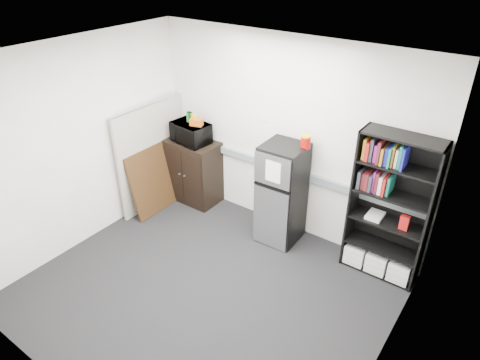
{
  "coord_description": "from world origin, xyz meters",
  "views": [
    {
      "loc": [
        2.54,
        -2.81,
        3.68
      ],
      "look_at": [
        -0.14,
        0.9,
        1.06
      ],
      "focal_mm": 32.0,
      "sensor_mm": 36.0,
      "label": 1
    }
  ],
  "objects_px": {
    "cubicle_partition": "(152,155)",
    "cabinet": "(194,171)",
    "bookshelf": "(390,210)",
    "microwave": "(191,133)",
    "refrigerator": "(282,194)"
  },
  "relations": [
    {
      "from": "cubicle_partition",
      "to": "cabinet",
      "type": "relative_size",
      "value": 1.62
    },
    {
      "from": "cubicle_partition",
      "to": "microwave",
      "type": "bearing_deg",
      "value": 42.94
    },
    {
      "from": "cubicle_partition",
      "to": "cabinet",
      "type": "distance_m",
      "value": 0.68
    },
    {
      "from": "cubicle_partition",
      "to": "microwave",
      "type": "height_order",
      "value": "cubicle_partition"
    },
    {
      "from": "cabinet",
      "to": "microwave",
      "type": "bearing_deg",
      "value": -90.0
    },
    {
      "from": "bookshelf",
      "to": "cabinet",
      "type": "distance_m",
      "value": 3.02
    },
    {
      "from": "cabinet",
      "to": "microwave",
      "type": "height_order",
      "value": "microwave"
    },
    {
      "from": "bookshelf",
      "to": "cabinet",
      "type": "xyz_separation_m",
      "value": [
        -2.99,
        -0.06,
        -0.41
      ]
    },
    {
      "from": "bookshelf",
      "to": "cabinet",
      "type": "height_order",
      "value": "bookshelf"
    },
    {
      "from": "microwave",
      "to": "refrigerator",
      "type": "distance_m",
      "value": 1.69
    },
    {
      "from": "microwave",
      "to": "refrigerator",
      "type": "relative_size",
      "value": 0.39
    },
    {
      "from": "cabinet",
      "to": "bookshelf",
      "type": "bearing_deg",
      "value": 1.23
    },
    {
      "from": "bookshelf",
      "to": "refrigerator",
      "type": "height_order",
      "value": "bookshelf"
    },
    {
      "from": "bookshelf",
      "to": "refrigerator",
      "type": "bearing_deg",
      "value": -173.96
    },
    {
      "from": "cabinet",
      "to": "refrigerator",
      "type": "xyz_separation_m",
      "value": [
        1.63,
        -0.08,
        0.21
      ]
    }
  ]
}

